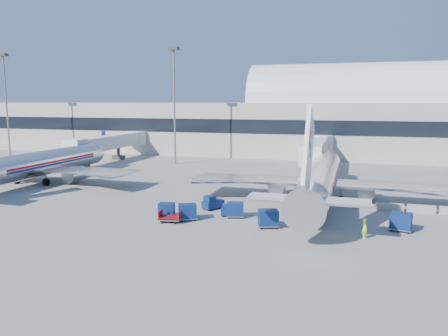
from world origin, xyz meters
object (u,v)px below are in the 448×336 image
(tug_left, at_px, (212,203))
(cart_open_red, at_px, (171,218))
(airliner_main, at_px, (320,178))
(mast_far_west, at_px, (5,90))
(tug_right, at_px, (311,211))
(ramp_worker, at_px, (365,228))
(mast_west, at_px, (174,88))
(tug_lead, at_px, (229,211))
(barrier_near, at_px, (390,207))
(cart_solo_far, at_px, (401,221))
(airliner_mid, at_px, (35,164))
(barrier_mid, at_px, (421,209))
(cart_train_b, at_px, (187,212))
(cart_solo_near, at_px, (268,218))
(jetbridge_mid, at_px, (113,142))
(cart_train_a, at_px, (235,209))
(jetbridge_near, at_px, (318,148))
(cart_train_c, at_px, (167,210))

(tug_left, distance_m, cart_open_red, 6.88)
(airliner_main, xyz_separation_m, mast_far_west, (-70.00, 25.49, 11.87))
(tug_right, distance_m, ramp_worker, 8.14)
(mast_west, bearing_deg, tug_lead, -59.10)
(barrier_near, xyz_separation_m, cart_solo_far, (0.42, -8.01, 0.49))
(airliner_mid, distance_m, barrier_mid, 53.42)
(barrier_mid, relative_size, tug_lead, 1.36)
(airliner_main, height_order, ramp_worker, airliner_main)
(cart_train_b, distance_m, cart_solo_near, 8.61)
(mast_far_west, distance_m, cart_train_b, 70.32)
(jetbridge_mid, relative_size, barrier_near, 9.17)
(tug_lead, height_order, cart_train_a, cart_train_a)
(ramp_worker, bearing_deg, tug_right, 20.47)
(airliner_main, relative_size, jetbridge_near, 1.35)
(cart_train_b, bearing_deg, cart_open_red, -163.29)
(mast_west, relative_size, ramp_worker, 12.13)
(barrier_near, height_order, cart_open_red, barrier_near)
(barrier_mid, bearing_deg, cart_open_red, -155.66)
(barrier_near, distance_m, cart_train_b, 22.95)
(jetbridge_mid, xyz_separation_m, mast_west, (14.40, -0.81, 10.86))
(jetbridge_mid, bearing_deg, airliner_mid, -84.78)
(tug_left, height_order, ramp_worker, ramp_worker)
(tug_right, xyz_separation_m, cart_solo_near, (-3.66, -5.15, 0.28))
(airliner_main, bearing_deg, cart_solo_far, -51.30)
(mast_far_west, relative_size, cart_open_red, 9.41)
(airliner_main, bearing_deg, cart_open_red, -135.04)
(barrier_mid, bearing_deg, airliner_mid, 177.31)
(barrier_near, bearing_deg, mast_west, 143.62)
(airliner_mid, height_order, cart_train_b, airliner_mid)
(tug_right, xyz_separation_m, cart_train_c, (-14.82, -4.41, 0.16))
(mast_west, bearing_deg, cart_open_red, -67.83)
(cart_train_b, bearing_deg, cart_solo_near, -28.12)
(jetbridge_near, xyz_separation_m, tug_lead, (-6.43, -36.19, -3.33))
(barrier_near, xyz_separation_m, cart_train_c, (-23.14, -9.70, 0.36))
(mast_far_west, height_order, cart_open_red, mast_far_west)
(cart_train_a, height_order, ramp_worker, ramp_worker)
(mast_west, bearing_deg, cart_train_b, -65.46)
(tug_left, relative_size, cart_train_c, 1.41)
(tug_lead, height_order, cart_train_b, cart_train_b)
(jetbridge_mid, bearing_deg, cart_train_a, -45.14)
(tug_lead, xyz_separation_m, cart_train_a, (0.77, -0.34, 0.27))
(barrier_mid, relative_size, cart_train_c, 1.52)
(jetbridge_near, height_order, cart_train_a, jetbridge_near)
(cart_train_a, height_order, cart_solo_near, cart_solo_near)
(mast_far_west, bearing_deg, jetbridge_near, 0.68)
(airliner_mid, relative_size, mast_west, 1.65)
(airliner_mid, relative_size, tug_lead, 16.87)
(airliner_mid, distance_m, cart_open_red, 31.42)
(tug_lead, height_order, cart_open_red, tug_lead)
(mast_west, relative_size, cart_train_a, 10.57)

